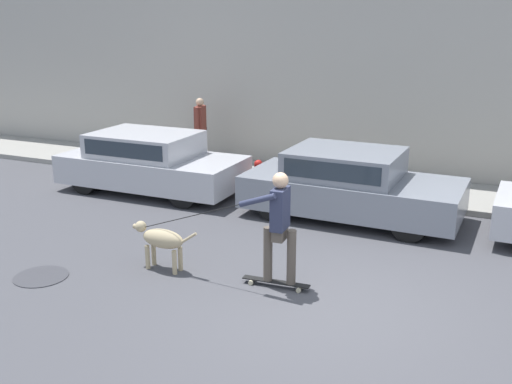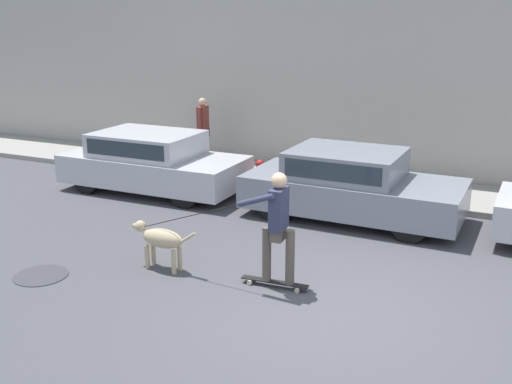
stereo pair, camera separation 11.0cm
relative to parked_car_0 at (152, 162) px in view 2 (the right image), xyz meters
name	(u,v)px [view 2 (the right image)]	position (x,y,z in m)	size (l,w,h in m)	color
ground_plane	(328,309)	(5.25, -3.75, -0.63)	(36.00, 36.00, 0.00)	#47474C
back_wall	(431,57)	(5.25, 3.24, 2.21)	(32.00, 0.30, 5.68)	#ADA89E
sidewalk_curb	(412,192)	(5.25, 2.03, -0.57)	(30.00, 2.08, 0.12)	gray
parked_car_0	(152,162)	(0.00, 0.00, 0.00)	(3.97, 1.80, 1.29)	black
parked_car_1	(351,186)	(4.47, 0.00, 0.00)	(4.07, 1.92, 1.31)	black
dog	(161,239)	(2.54, -3.54, -0.16)	(1.12, 0.32, 0.71)	tan
skateboarder	(278,223)	(4.39, -3.41, 0.34)	(2.68, 0.52, 1.68)	beige
pedestrian_with_bag	(203,127)	(-0.01, 2.28, 0.41)	(0.26, 0.64, 1.65)	#3D4760
manhole_cover	(41,275)	(1.06, -4.52, -0.63)	(0.79, 0.79, 0.01)	#38383D
fire_hydrant	(260,176)	(2.24, 0.74, -0.24)	(0.18, 0.18, 0.75)	red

